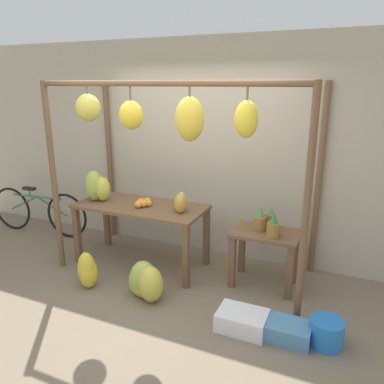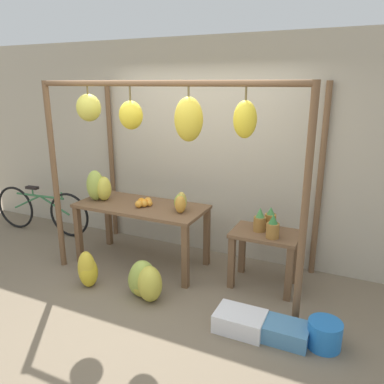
# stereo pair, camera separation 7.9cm
# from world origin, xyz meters

# --- Properties ---
(ground_plane) EXTENTS (20.00, 20.00, 0.00)m
(ground_plane) POSITION_xyz_m (0.00, 0.00, 0.00)
(ground_plane) COLOR #756651
(shop_wall_back) EXTENTS (8.00, 0.08, 2.80)m
(shop_wall_back) POSITION_xyz_m (0.00, 1.52, 1.40)
(shop_wall_back) COLOR #B2A893
(shop_wall_back) RESTS_ON ground_plane
(stall_awning) EXTENTS (2.99, 1.28, 2.27)m
(stall_awning) POSITION_xyz_m (-0.00, 0.49, 1.70)
(stall_awning) COLOR brown
(stall_awning) RESTS_ON ground_plane
(display_table_main) EXTENTS (1.62, 0.72, 0.79)m
(display_table_main) POSITION_xyz_m (-0.55, 0.76, 0.68)
(display_table_main) COLOR brown
(display_table_main) RESTS_ON ground_plane
(display_table_side) EXTENTS (0.74, 0.50, 0.65)m
(display_table_side) POSITION_xyz_m (0.99, 0.88, 0.49)
(display_table_side) COLOR brown
(display_table_side) RESTS_ON ground_plane
(banana_pile_on_table) EXTENTS (0.35, 0.29, 0.39)m
(banana_pile_on_table) POSITION_xyz_m (-1.14, 0.70, 0.97)
(banana_pile_on_table) COLOR gold
(banana_pile_on_table) RESTS_ON display_table_main
(orange_pile) EXTENTS (0.20, 0.25, 0.10)m
(orange_pile) POSITION_xyz_m (-0.49, 0.74, 0.84)
(orange_pile) COLOR orange
(orange_pile) RESTS_ON display_table_main
(pineapple_cluster) EXTENTS (0.31, 0.40, 0.27)m
(pineapple_cluster) POSITION_xyz_m (1.01, 0.88, 0.77)
(pineapple_cluster) COLOR #A3702D
(pineapple_cluster) RESTS_ON display_table_side
(banana_pile_ground_left) EXTENTS (0.26, 0.26, 0.43)m
(banana_pile_ground_left) POSITION_xyz_m (-0.81, 0.01, 0.20)
(banana_pile_ground_left) COLOR yellow
(banana_pile_ground_left) RESTS_ON ground_plane
(banana_pile_ground_right) EXTENTS (0.52, 0.42, 0.41)m
(banana_pile_ground_right) POSITION_xyz_m (-0.11, 0.08, 0.19)
(banana_pile_ground_right) COLOR gold
(banana_pile_ground_right) RESTS_ON ground_plane
(fruit_crate_white) EXTENTS (0.46, 0.33, 0.18)m
(fruit_crate_white) POSITION_xyz_m (1.00, -0.02, 0.09)
(fruit_crate_white) COLOR silver
(fruit_crate_white) RESTS_ON ground_plane
(blue_bucket) EXTENTS (0.30, 0.30, 0.25)m
(blue_bucket) POSITION_xyz_m (1.75, 0.06, 0.12)
(blue_bucket) COLOR blue
(blue_bucket) RESTS_ON ground_plane
(parked_bicycle) EXTENTS (1.70, 0.18, 0.73)m
(parked_bicycle) POSITION_xyz_m (-2.54, 1.02, 0.36)
(parked_bicycle) COLOR black
(parked_bicycle) RESTS_ON ground_plane
(papaya_pile) EXTENTS (0.20, 0.27, 0.23)m
(papaya_pile) POSITION_xyz_m (0.01, 0.75, 0.90)
(papaya_pile) COLOR #93A33D
(papaya_pile) RESTS_ON display_table_main
(fruit_crate_purple) EXTENTS (0.42, 0.29, 0.16)m
(fruit_crate_purple) POSITION_xyz_m (1.42, 0.01, 0.08)
(fruit_crate_purple) COLOR #4C84B2
(fruit_crate_purple) RESTS_ON ground_plane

